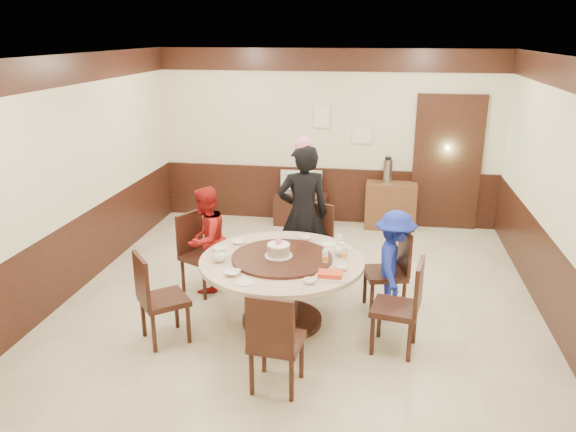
% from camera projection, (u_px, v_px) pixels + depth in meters
% --- Properties ---
extents(room, '(6.00, 6.04, 2.84)m').
position_uv_depth(room, '(302.00, 213.00, 6.39)').
color(room, beige).
rests_on(room, ground).
extents(banquet_table, '(1.75, 1.75, 0.78)m').
position_uv_depth(banquet_table, '(282.00, 278.00, 6.02)').
color(banquet_table, black).
rests_on(banquet_table, ground).
extents(chair_0, '(0.54, 0.53, 0.97)m').
position_uv_depth(chair_0, '(386.00, 285.00, 6.37)').
color(chair_0, black).
rests_on(chair_0, ground).
extents(chair_1, '(0.57, 0.58, 0.97)m').
position_uv_depth(chair_1, '(312.00, 257.00, 7.18)').
color(chair_1, black).
rests_on(chair_1, ground).
extents(chair_2, '(0.59, 0.59, 0.97)m').
position_uv_depth(chair_2, '(202.00, 267.00, 6.86)').
color(chair_2, black).
rests_on(chair_2, ground).
extents(chair_3, '(0.62, 0.62, 0.97)m').
position_uv_depth(chair_3, '(163.00, 313.00, 5.73)').
color(chair_3, black).
rests_on(chair_3, ground).
extents(chair_4, '(0.48, 0.49, 0.97)m').
position_uv_depth(chair_4, '(276.00, 357.00, 4.96)').
color(chair_4, black).
rests_on(chair_4, ground).
extents(chair_5, '(0.52, 0.51, 0.97)m').
position_uv_depth(chair_5, '(397.00, 322.00, 5.56)').
color(chair_5, black).
rests_on(chair_5, ground).
extents(person_standing, '(0.75, 0.61, 1.77)m').
position_uv_depth(person_standing, '(303.00, 214.00, 6.97)').
color(person_standing, black).
rests_on(person_standing, ground).
extents(person_red, '(0.64, 0.74, 1.31)m').
position_uv_depth(person_red, '(206.00, 240.00, 6.77)').
color(person_red, '#9F1715').
rests_on(person_red, ground).
extents(person_blue, '(0.47, 0.80, 1.22)m').
position_uv_depth(person_blue, '(394.00, 264.00, 6.18)').
color(person_blue, '#18279C').
rests_on(person_blue, ground).
extents(birthday_cake, '(0.30, 0.30, 0.20)m').
position_uv_depth(birthday_cake, '(279.00, 250.00, 5.92)').
color(birthday_cake, white).
rests_on(birthday_cake, banquet_table).
extents(teapot_left, '(0.17, 0.15, 0.13)m').
position_uv_depth(teapot_left, '(219.00, 256.00, 5.86)').
color(teapot_left, white).
rests_on(teapot_left, banquet_table).
extents(teapot_right, '(0.17, 0.15, 0.13)m').
position_uv_depth(teapot_right, '(341.00, 250.00, 6.03)').
color(teapot_right, white).
rests_on(teapot_right, banquet_table).
extents(bowl_0, '(0.14, 0.14, 0.03)m').
position_uv_depth(bowl_0, '(238.00, 242.00, 6.37)').
color(bowl_0, white).
rests_on(bowl_0, banquet_table).
extents(bowl_1, '(0.12, 0.12, 0.04)m').
position_uv_depth(bowl_1, '(309.00, 281.00, 5.37)').
color(bowl_1, white).
rests_on(bowl_1, banquet_table).
extents(bowl_2, '(0.16, 0.16, 0.04)m').
position_uv_depth(bowl_2, '(232.00, 273.00, 5.56)').
color(bowl_2, white).
rests_on(bowl_2, banquet_table).
extents(bowl_3, '(0.15, 0.15, 0.05)m').
position_uv_depth(bowl_3, '(341.00, 268.00, 5.67)').
color(bowl_3, white).
rests_on(bowl_3, banquet_table).
extents(bowl_4, '(0.14, 0.14, 0.03)m').
position_uv_depth(bowl_4, '(220.00, 249.00, 6.18)').
color(bowl_4, white).
rests_on(bowl_4, banquet_table).
extents(bowl_5, '(0.14, 0.14, 0.04)m').
position_uv_depth(bowl_5, '(305.00, 238.00, 6.49)').
color(bowl_5, white).
rests_on(bowl_5, banquet_table).
extents(saucer_near, '(0.18, 0.18, 0.01)m').
position_uv_depth(saucer_near, '(244.00, 283.00, 5.38)').
color(saucer_near, white).
rests_on(saucer_near, banquet_table).
extents(saucer_far, '(0.18, 0.18, 0.01)m').
position_uv_depth(saucer_far, '(329.00, 244.00, 6.34)').
color(saucer_far, white).
rests_on(saucer_far, banquet_table).
extents(shrimp_platter, '(0.30, 0.20, 0.06)m').
position_uv_depth(shrimp_platter, '(330.00, 275.00, 5.48)').
color(shrimp_platter, white).
rests_on(shrimp_platter, banquet_table).
extents(bottle_0, '(0.06, 0.06, 0.16)m').
position_uv_depth(bottle_0, '(325.00, 257.00, 5.78)').
color(bottle_0, white).
rests_on(bottle_0, banquet_table).
extents(bottle_1, '(0.06, 0.06, 0.16)m').
position_uv_depth(bottle_1, '(344.00, 254.00, 5.87)').
color(bottle_1, white).
rests_on(bottle_1, banquet_table).
extents(bottle_2, '(0.06, 0.06, 0.16)m').
position_uv_depth(bottle_2, '(340.00, 243.00, 6.19)').
color(bottle_2, white).
rests_on(bottle_2, banquet_table).
extents(tv_stand, '(0.85, 0.45, 0.50)m').
position_uv_depth(tv_stand, '(301.00, 209.00, 9.28)').
color(tv_stand, black).
rests_on(tv_stand, ground).
extents(television, '(0.68, 0.15, 0.39)m').
position_uv_depth(television, '(301.00, 183.00, 9.14)').
color(television, '#959598').
rests_on(television, tv_stand).
extents(side_cabinet, '(0.80, 0.40, 0.75)m').
position_uv_depth(side_cabinet, '(390.00, 205.00, 9.04)').
color(side_cabinet, brown).
rests_on(side_cabinet, ground).
extents(thermos, '(0.15, 0.15, 0.38)m').
position_uv_depth(thermos, '(388.00, 171.00, 8.87)').
color(thermos, silver).
rests_on(thermos, side_cabinet).
extents(notice_left, '(0.25, 0.00, 0.35)m').
position_uv_depth(notice_left, '(322.00, 117.00, 8.95)').
color(notice_left, white).
rests_on(notice_left, room).
extents(notice_right, '(0.30, 0.00, 0.22)m').
position_uv_depth(notice_right, '(362.00, 136.00, 8.94)').
color(notice_right, white).
rests_on(notice_right, room).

